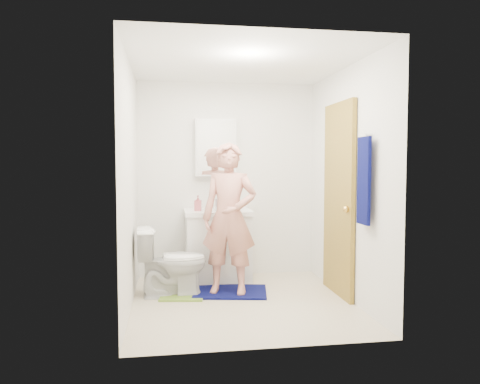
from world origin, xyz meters
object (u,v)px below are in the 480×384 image
vanity_cabinet (218,247)px  toothbrush_cup (227,205)px  toilet (172,261)px  medicine_cabinet (216,148)px  soap_dispenser (198,203)px  man (229,218)px  towel (364,181)px

vanity_cabinet → toothbrush_cup: bearing=33.5°
toilet → medicine_cabinet: bearing=-38.3°
toilet → toothbrush_cup: 1.07m
toilet → toothbrush_cup: toothbrush_cup is taller
soap_dispenser → toothbrush_cup: soap_dispenser is taller
medicine_cabinet → soap_dispenser: bearing=-132.4°
medicine_cabinet → soap_dispenser: medicine_cabinet is taller
toilet → man: 0.76m
soap_dispenser → man: (0.29, -0.57, -0.12)m
vanity_cabinet → soap_dispenser: 0.59m
soap_dispenser → man: bearing=-62.8°
vanity_cabinet → toothbrush_cup: toothbrush_cup is taller
vanity_cabinet → man: size_ratio=0.50×
toilet → soap_dispenser: size_ratio=4.06×
medicine_cabinet → soap_dispenser: size_ratio=3.87×
towel → vanity_cabinet: bearing=128.5°
soap_dispenser → towel: bearing=-45.7°
soap_dispenser → toothbrush_cup: size_ratio=1.36×
toilet → soap_dispenser: bearing=-34.2°
man → soap_dispenser: bearing=136.0°
medicine_cabinet → toilet: size_ratio=0.95×
toothbrush_cup → towel: bearing=-56.1°
soap_dispenser → toothbrush_cup: bearing=18.0°
towel → toothbrush_cup: size_ratio=6.00×
medicine_cabinet → towel: size_ratio=0.87×
vanity_cabinet → soap_dispenser: (-0.24, -0.03, 0.54)m
toilet → towel: bearing=-121.3°
medicine_cabinet → towel: 2.11m
toilet → soap_dispenser: (0.31, 0.52, 0.57)m
toothbrush_cup → man: bearing=-95.6°
man → medicine_cabinet: bearing=112.7°
vanity_cabinet → soap_dispenser: bearing=-171.6°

